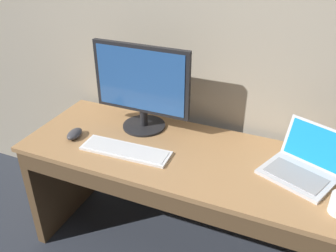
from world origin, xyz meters
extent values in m
cube|color=#ADA38E|center=(0.00, 0.39, 1.38)|extent=(4.77, 0.04, 2.76)
cube|color=#A87A4C|center=(0.00, 0.00, 0.72)|extent=(1.86, 0.64, 0.03)
cube|color=brown|center=(-0.90, 0.00, 0.35)|extent=(0.05, 0.59, 0.71)
cube|color=brown|center=(0.00, -0.31, 0.66)|extent=(1.78, 0.02, 0.10)
cube|color=silver|center=(0.51, 0.02, 0.74)|extent=(0.38, 0.34, 0.02)
cube|color=#959599|center=(0.50, 0.01, 0.75)|extent=(0.30, 0.24, 0.00)
cube|color=silver|center=(0.56, 0.15, 0.85)|extent=(0.31, 0.18, 0.20)
cube|color=#198CD8|center=(0.56, 0.15, 0.85)|extent=(0.28, 0.16, 0.17)
cylinder|color=black|center=(-0.37, 0.16, 0.74)|extent=(0.25, 0.25, 0.01)
cylinder|color=black|center=(-0.37, 0.16, 0.80)|extent=(0.05, 0.05, 0.10)
cube|color=black|center=(-0.37, 0.15, 1.04)|extent=(0.56, 0.03, 0.39)
cube|color=#28569E|center=(-0.37, 0.13, 1.04)|extent=(0.52, 0.00, 0.35)
cube|color=white|center=(-0.34, -0.11, 0.74)|extent=(0.48, 0.16, 0.01)
cube|color=silver|center=(-0.34, -0.11, 0.75)|extent=(0.45, 0.13, 0.00)
ellipsoid|color=#38383D|center=(-0.67, -0.10, 0.76)|extent=(0.08, 0.13, 0.04)
camera|label=1|loc=(0.48, -1.46, 1.79)|focal=38.31mm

